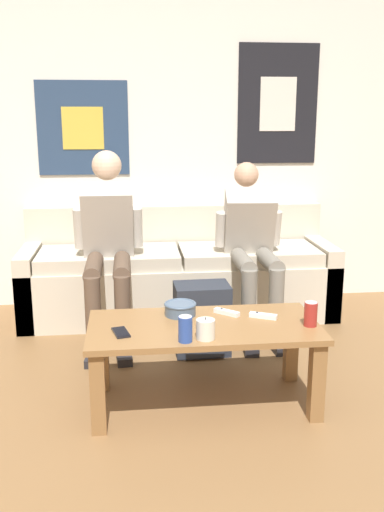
% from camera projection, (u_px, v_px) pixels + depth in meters
% --- Properties ---
extents(wall_back, '(10.00, 0.07, 2.55)m').
position_uv_depth(wall_back, '(164.00, 140.00, 4.37)').
color(wall_back, white).
rests_on(wall_back, ground_plane).
extents(couch, '(2.28, 0.70, 0.78)m').
position_uv_depth(couch, '(179.00, 276.00, 4.28)').
color(couch, beige).
rests_on(couch, ground_plane).
extents(coffee_table, '(1.16, 0.56, 0.44)m').
position_uv_depth(coffee_table, '(204.00, 339.00, 2.89)').
color(coffee_table, olive).
rests_on(coffee_table, ground_plane).
extents(person_seated_adult, '(0.47, 0.93, 1.23)m').
position_uv_depth(person_seated_adult, '(108.00, 237.00, 3.79)').
color(person_seated_adult, brown).
rests_on(person_seated_adult, ground_plane).
extents(person_seated_teen, '(0.47, 0.88, 1.14)m').
position_uv_depth(person_seated_teen, '(252.00, 241.00, 3.91)').
color(person_seated_teen, gray).
rests_on(person_seated_teen, ground_plane).
extents(backpack, '(0.35, 0.28, 0.44)m').
position_uv_depth(backpack, '(202.00, 321.00, 3.56)').
color(backpack, '#282D38').
rests_on(backpack, ground_plane).
extents(ceramic_bowl, '(0.17, 0.17, 0.07)m').
position_uv_depth(ceramic_bowl, '(180.00, 308.00, 3.00)').
color(ceramic_bowl, '#475B75').
rests_on(ceramic_bowl, coffee_table).
extents(pillar_candle, '(0.09, 0.09, 0.11)m').
position_uv_depth(pillar_candle, '(206.00, 329.00, 2.68)').
color(pillar_candle, silver).
rests_on(pillar_candle, coffee_table).
extents(drink_can_blue, '(0.07, 0.07, 0.12)m').
position_uv_depth(drink_can_blue, '(185.00, 329.00, 2.64)').
color(drink_can_blue, '#28479E').
rests_on(drink_can_blue, coffee_table).
extents(drink_can_red, '(0.07, 0.07, 0.12)m').
position_uv_depth(drink_can_red, '(311.00, 314.00, 2.84)').
color(drink_can_red, maroon).
rests_on(drink_can_red, coffee_table).
extents(game_controller_near_left, '(0.13, 0.12, 0.03)m').
position_uv_depth(game_controller_near_left, '(227.00, 312.00, 3.01)').
color(game_controller_near_left, white).
rests_on(game_controller_near_left, coffee_table).
extents(game_controller_near_right, '(0.14, 0.09, 0.03)m').
position_uv_depth(game_controller_near_right, '(263.00, 316.00, 2.96)').
color(game_controller_near_right, white).
rests_on(game_controller_near_right, coffee_table).
extents(cell_phone, '(0.10, 0.15, 0.01)m').
position_uv_depth(cell_phone, '(121.00, 332.00, 2.75)').
color(cell_phone, black).
rests_on(cell_phone, coffee_table).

